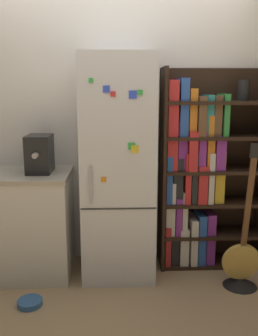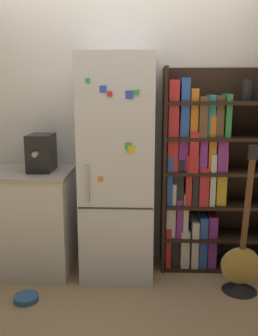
{
  "view_description": "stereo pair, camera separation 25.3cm",
  "coord_description": "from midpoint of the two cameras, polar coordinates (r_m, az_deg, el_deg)",
  "views": [
    {
      "loc": [
        -0.02,
        -3.02,
        1.61
      ],
      "look_at": [
        0.1,
        0.15,
        0.95
      ],
      "focal_mm": 40.0,
      "sensor_mm": 36.0,
      "label": 1
    },
    {
      "loc": [
        0.24,
        -3.02,
        1.61
      ],
      "look_at": [
        0.1,
        0.15,
        0.95
      ],
      "focal_mm": 40.0,
      "sensor_mm": 36.0,
      "label": 2
    }
  ],
  "objects": [
    {
      "name": "wall_back",
      "position": [
        3.51,
        0.75,
        6.64
      ],
      "size": [
        8.0,
        0.05,
        2.6
      ],
      "color": "white",
      "rests_on": "ground_plane"
    },
    {
      "name": "kitchen_counter",
      "position": [
        3.49,
        -12.8,
        -7.83
      ],
      "size": [
        0.76,
        0.63,
        0.92
      ],
      "color": "silver",
      "rests_on": "ground_plane"
    },
    {
      "name": "bookshelf",
      "position": [
        3.46,
        13.1,
        -1.0
      ],
      "size": [
        0.97,
        0.36,
        1.81
      ],
      "color": "black",
      "rests_on": "ground_plane"
    },
    {
      "name": "pet_bowl",
      "position": [
        3.16,
        -13.08,
        -18.75
      ],
      "size": [
        0.19,
        0.19,
        0.04
      ],
      "color": "#3366A5",
      "rests_on": "ground_plane"
    },
    {
      "name": "espresso_machine",
      "position": [
        3.31,
        -11.09,
        2.3
      ],
      "size": [
        0.2,
        0.36,
        0.32
      ],
      "color": "black",
      "rests_on": "kitchen_counter"
    },
    {
      "name": "guitar",
      "position": [
        3.31,
        18.83,
        -14.66
      ],
      "size": [
        0.32,
        0.29,
        1.23
      ],
      "color": "black",
      "rests_on": "ground_plane"
    },
    {
      "name": "ground_plane",
      "position": [
        3.42,
        0.43,
        -16.33
      ],
      "size": [
        16.0,
        16.0,
        0.0
      ],
      "primitive_type": "plane",
      "color": "tan"
    },
    {
      "name": "refrigerator",
      "position": [
        3.23,
        0.55,
        -0.04
      ],
      "size": [
        0.62,
        0.64,
        1.9
      ],
      "color": "silver",
      "rests_on": "ground_plane"
    }
  ]
}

